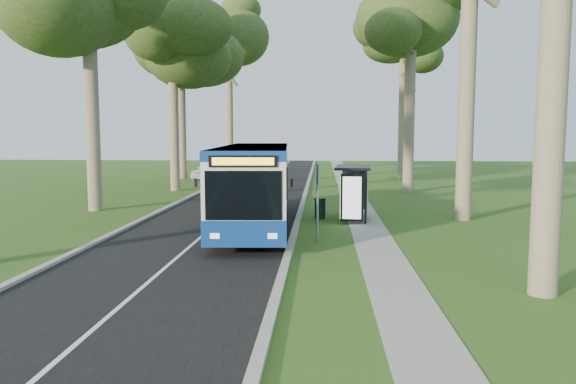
{
  "coord_description": "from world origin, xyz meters",
  "views": [
    {
      "loc": [
        1.09,
        -19.79,
        3.96
      ],
      "look_at": [
        -0.28,
        2.44,
        1.6
      ],
      "focal_mm": 35.0,
      "sensor_mm": 36.0,
      "label": 1
    }
  ],
  "objects_px": {
    "bus": "(255,185)",
    "bus_shelter": "(357,183)",
    "litter_bin": "(320,208)",
    "car_white": "(210,170)",
    "car_silver": "(222,168)",
    "bus_stop_sign": "(317,194)"
  },
  "relations": [
    {
      "from": "bus",
      "to": "bus_shelter",
      "type": "relative_size",
      "value": 4.35
    },
    {
      "from": "car_white",
      "to": "car_silver",
      "type": "xyz_separation_m",
      "value": [
        0.36,
        4.18,
        -0.02
      ]
    },
    {
      "from": "bus_stop_sign",
      "to": "car_white",
      "type": "xyz_separation_m",
      "value": [
        -9.51,
        27.44,
        -1.03
      ]
    },
    {
      "from": "bus_stop_sign",
      "to": "car_white",
      "type": "distance_m",
      "value": 29.06
    },
    {
      "from": "bus_shelter",
      "to": "car_silver",
      "type": "height_order",
      "value": "bus_shelter"
    },
    {
      "from": "bus_shelter",
      "to": "litter_bin",
      "type": "distance_m",
      "value": 2.18
    },
    {
      "from": "bus_shelter",
      "to": "bus",
      "type": "bearing_deg",
      "value": -156.23
    },
    {
      "from": "bus_stop_sign",
      "to": "litter_bin",
      "type": "height_order",
      "value": "bus_stop_sign"
    },
    {
      "from": "bus",
      "to": "car_silver",
      "type": "relative_size",
      "value": 2.99
    },
    {
      "from": "bus_shelter",
      "to": "car_white",
      "type": "xyz_separation_m",
      "value": [
        -11.22,
        22.52,
        -0.99
      ]
    },
    {
      "from": "bus_stop_sign",
      "to": "litter_bin",
      "type": "distance_m",
      "value": 5.8
    },
    {
      "from": "bus_shelter",
      "to": "litter_bin",
      "type": "bearing_deg",
      "value": 160.64
    },
    {
      "from": "bus",
      "to": "bus_shelter",
      "type": "bearing_deg",
      "value": 15.4
    },
    {
      "from": "car_white",
      "to": "car_silver",
      "type": "height_order",
      "value": "car_white"
    },
    {
      "from": "car_white",
      "to": "bus_stop_sign",
      "type": "bearing_deg",
      "value": -54.13
    },
    {
      "from": "bus_stop_sign",
      "to": "car_white",
      "type": "relative_size",
      "value": 0.66
    },
    {
      "from": "car_silver",
      "to": "litter_bin",
      "type": "bearing_deg",
      "value": -47.54
    },
    {
      "from": "bus_stop_sign",
      "to": "car_silver",
      "type": "bearing_deg",
      "value": 104.83
    },
    {
      "from": "bus_shelter",
      "to": "car_white",
      "type": "height_order",
      "value": "bus_shelter"
    },
    {
      "from": "bus_shelter",
      "to": "car_white",
      "type": "relative_size",
      "value": 0.69
    },
    {
      "from": "bus_shelter",
      "to": "car_silver",
      "type": "relative_size",
      "value": 0.69
    },
    {
      "from": "bus",
      "to": "litter_bin",
      "type": "xyz_separation_m",
      "value": [
        2.74,
        2.23,
        -1.29
      ]
    }
  ]
}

